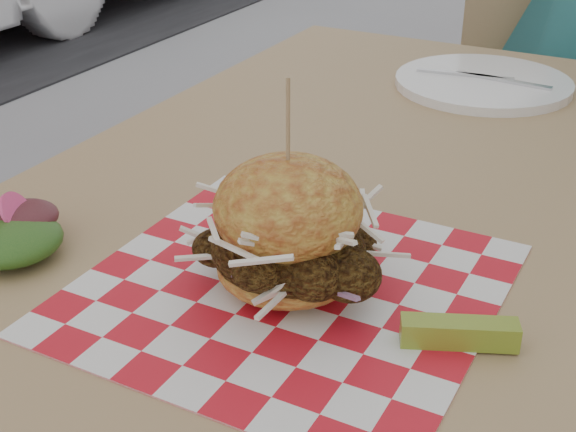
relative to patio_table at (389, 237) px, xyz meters
name	(u,v)px	position (x,y,z in m)	size (l,w,h in m)	color
patio_table	(389,237)	(0.00, 0.00, 0.00)	(0.80, 1.20, 0.75)	tan
patio_chair	(531,103)	(-0.02, 0.92, -0.12)	(0.50, 0.51, 0.95)	tan
paper_liner	(288,288)	(0.00, -0.27, 0.08)	(0.36, 0.36, 0.00)	red
sandwich	(288,234)	(0.00, -0.27, 0.14)	(0.17, 0.17, 0.20)	gold
pickle_spear	(459,333)	(0.16, -0.28, 0.09)	(0.10, 0.02, 0.02)	olive
place_setting	(483,83)	(0.00, 0.38, 0.09)	(0.27, 0.27, 0.02)	white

